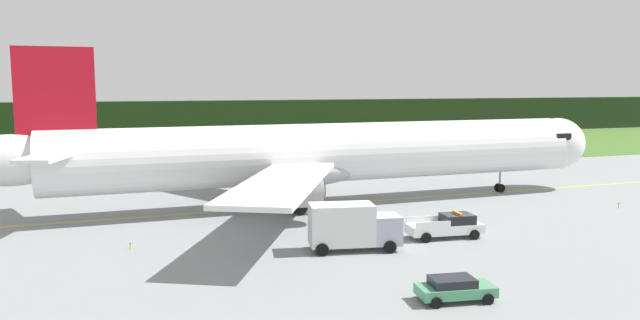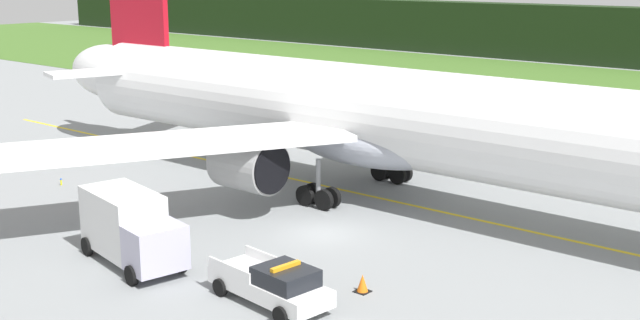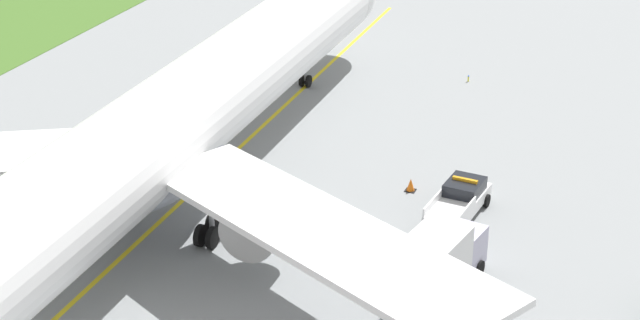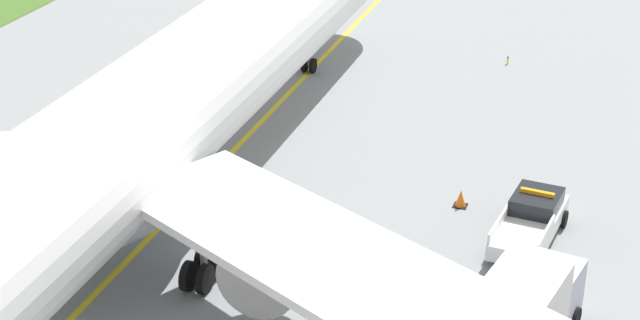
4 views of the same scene
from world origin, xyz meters
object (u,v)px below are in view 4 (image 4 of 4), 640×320
Objects in this scene: ops_pickup_truck at (531,221)px; catering_truck at (523,312)px; apron_cone at (461,198)px; airliner at (148,126)px.

catering_truck is at bearing -173.73° from ops_pickup_truck.
catering_truck is 11.13m from apron_cone.
airliner is 14.26m from apron_cone.
airliner is at bearing 106.42° from ops_pickup_truck.
airliner is 16.39m from ops_pickup_truck.
airliner is at bearing 118.62° from apron_cone.
apron_cone is (1.99, 3.38, -0.53)m from ops_pickup_truck.
apron_cone is (10.18, 4.28, -1.37)m from catering_truck.
airliner is 80.10× the size of apron_cone.
airliner is 16.87m from catering_truck.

